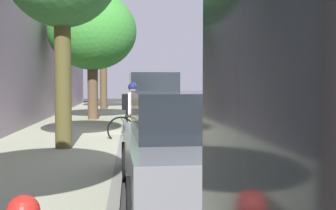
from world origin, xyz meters
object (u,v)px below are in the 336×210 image
object	(u,v)px
street_tree_mid_block	(92,32)
parked_suv_tan_second	(153,99)
bicycle_at_curb	(140,129)
street_tree_near_cyclist	(103,33)
parked_sedan_dark_blue_nearest	(145,97)
parked_sedan_grey_mid	(190,147)
cyclist_with_backpack	(131,106)

from	to	relation	value
street_tree_mid_block	parked_suv_tan_second	bearing A→B (deg)	143.21
bicycle_at_curb	street_tree_near_cyclist	distance (m)	14.40
parked_sedan_dark_blue_nearest	parked_sedan_grey_mid	distance (m)	21.07
parked_sedan_dark_blue_nearest	street_tree_near_cyclist	world-z (taller)	street_tree_near_cyclist
parked_suv_tan_second	street_tree_mid_block	world-z (taller)	street_tree_mid_block
parked_sedan_dark_blue_nearest	bicycle_at_curb	size ratio (longest dim) A/B	2.53
street_tree_near_cyclist	street_tree_mid_block	size ratio (longest dim) A/B	1.10
bicycle_at_curb	street_tree_mid_block	world-z (taller)	street_tree_mid_block
parked_sedan_grey_mid	cyclist_with_backpack	distance (m)	6.39
parked_sedan_dark_blue_nearest	cyclist_with_backpack	xyz separation A→B (m)	(0.86, 14.73, 0.24)
parked_suv_tan_second	parked_sedan_grey_mid	distance (m)	10.60
parked_suv_tan_second	street_tree_mid_block	xyz separation A→B (m)	(2.36, -1.76, 2.67)
bicycle_at_curb	cyclist_with_backpack	distance (m)	0.79
parked_sedan_dark_blue_nearest	parked_suv_tan_second	world-z (taller)	parked_suv_tan_second
parked_sedan_dark_blue_nearest	bicycle_at_curb	bearing A→B (deg)	87.60
parked_sedan_grey_mid	street_tree_near_cyclist	world-z (taller)	street_tree_near_cyclist
parked_sedan_grey_mid	street_tree_near_cyclist	distance (m)	20.08
parked_sedan_dark_blue_nearest	cyclist_with_backpack	bearing A→B (deg)	86.64
parked_sedan_grey_mid	cyclist_with_backpack	bearing A→B (deg)	-82.78
parked_sedan_dark_blue_nearest	parked_sedan_grey_mid	xyz separation A→B (m)	(0.06, 21.07, 0.00)
parked_sedan_dark_blue_nearest	bicycle_at_curb	distance (m)	15.20
parked_suv_tan_second	cyclist_with_backpack	bearing A→B (deg)	79.43
street_tree_near_cyclist	street_tree_mid_block	distance (m)	7.27
parked_sedan_dark_blue_nearest	street_tree_near_cyclist	distance (m)	4.64
parked_suv_tan_second	street_tree_near_cyclist	bearing A→B (deg)	-75.31
bicycle_at_curb	street_tree_near_cyclist	world-z (taller)	street_tree_near_cyclist
bicycle_at_curb	cyclist_with_backpack	size ratio (longest dim) A/B	1.08
parked_sedan_grey_mid	bicycle_at_curb	distance (m)	5.93
street_tree_near_cyclist	street_tree_mid_block	xyz separation A→B (m)	(0.00, 7.23, -0.73)
cyclist_with_backpack	street_tree_near_cyclist	xyz separation A→B (m)	(1.56, -13.26, 3.43)
cyclist_with_backpack	street_tree_near_cyclist	size ratio (longest dim) A/B	0.29
parked_sedan_dark_blue_nearest	street_tree_mid_block	distance (m)	9.50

